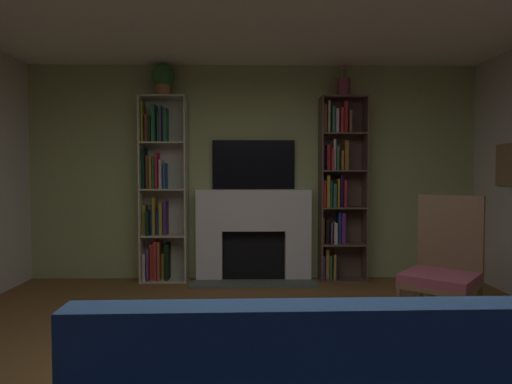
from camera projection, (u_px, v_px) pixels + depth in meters
The scene contains 8 objects.
wall_back_accent at pixel (253, 173), 5.73m from camera, with size 5.78×0.06×2.71m, color #A5B370.
fireplace at pixel (254, 232), 5.61m from camera, with size 1.53×0.53×1.14m.
tv at pixel (254, 165), 5.67m from camera, with size 1.04×0.06×0.62m, color black.
bookshelf_left at pixel (160, 194), 5.58m from camera, with size 0.57×0.30×2.29m.
bookshelf_right at pixel (338, 187), 5.61m from camera, with size 0.57×0.30×2.29m.
potted_plant at pixel (163, 78), 5.48m from camera, with size 0.28×0.28×0.39m.
vase_with_flowers at pixel (344, 87), 5.53m from camera, with size 0.16×0.16×0.39m.
armchair at pixel (444, 264), 3.89m from camera, with size 0.80×0.80×1.15m.
Camera 1 is at (-0.07, -2.67, 1.34)m, focal length 31.39 mm.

